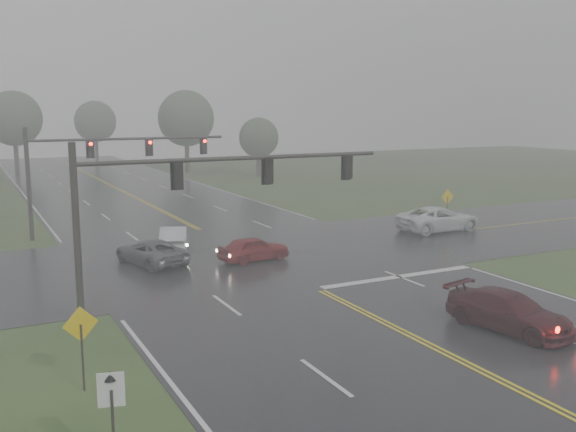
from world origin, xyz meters
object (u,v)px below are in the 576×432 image
signal_gantry_near (183,191)px  signal_gantry_far (94,159)px  sedan_red (254,261)px  sedan_silver (174,250)px  pickup_white (438,231)px  car_grey (151,264)px  sedan_maroon (508,330)px

signal_gantry_near → signal_gantry_far: (-0.14, 17.47, 0.02)m
sedan_red → signal_gantry_far: bearing=22.1°
sedan_silver → pickup_white: pickup_white is taller
sedan_silver → signal_gantry_near: (-2.86, -10.85, 4.80)m
car_grey → signal_gantry_far: size_ratio=0.37×
sedan_red → car_grey: size_ratio=0.83×
pickup_white → signal_gantry_near: size_ratio=0.44×
sedan_maroon → signal_gantry_near: signal_gantry_near is taller
sedan_silver → signal_gantry_far: size_ratio=0.33×
sedan_maroon → signal_gantry_far: bearing=99.8°
car_grey → pickup_white: size_ratio=0.81×
sedan_red → sedan_maroon: bearing=-170.6°
pickup_white → signal_gantry_near: (-20.02, -8.49, 4.80)m
sedan_maroon → pickup_white: size_ratio=0.83×
car_grey → signal_gantry_near: size_ratio=0.35×
car_grey → pickup_white: pickup_white is taller
sedan_silver → sedan_maroon: bearing=129.5°
signal_gantry_far → car_grey: bearing=-84.3°
pickup_white → car_grey: bearing=91.6°
car_grey → signal_gantry_near: signal_gantry_near is taller
sedan_maroon → signal_gantry_far: signal_gantry_far is taller
sedan_maroon → sedan_red: 14.49m
sedan_silver → car_grey: (-2.07, -2.71, 0.00)m
pickup_white → sedan_red: bearing=99.0°
sedan_maroon → signal_gantry_near: 13.22m
pickup_white → signal_gantry_far: 22.59m
sedan_red → signal_gantry_far: size_ratio=0.31×
sedan_silver → signal_gantry_near: 12.20m
pickup_white → signal_gantry_near: 22.26m
car_grey → signal_gantry_far: (-0.93, 9.33, 4.82)m
car_grey → signal_gantry_near: (-0.79, -8.14, 4.80)m
sedan_maroon → signal_gantry_near: (-9.71, 7.58, 4.80)m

